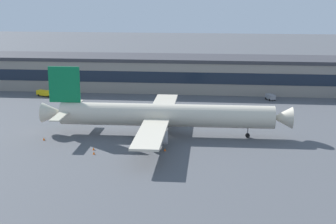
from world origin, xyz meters
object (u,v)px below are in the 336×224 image
(baggage_tug, at_px, (271,97))
(traffic_cone_1, at_px, (165,150))
(traffic_cone_3, at_px, (94,149))
(traffic_cone_2, at_px, (94,153))
(airliner, at_px, (163,115))
(traffic_cone_0, at_px, (44,139))
(belt_loader, at_px, (45,93))

(baggage_tug, distance_m, traffic_cone_1, 63.07)
(traffic_cone_3, bearing_deg, traffic_cone_2, -74.60)
(airliner, relative_size, traffic_cone_2, 91.10)
(traffic_cone_0, height_order, traffic_cone_3, traffic_cone_0)
(belt_loader, bearing_deg, traffic_cone_1, -49.35)
(baggage_tug, height_order, traffic_cone_2, baggage_tug)
(airliner, height_order, traffic_cone_1, airliner)
(airliner, bearing_deg, traffic_cone_3, -136.91)
(baggage_tug, relative_size, traffic_cone_2, 6.08)
(traffic_cone_3, bearing_deg, traffic_cone_1, 3.77)
(traffic_cone_2, bearing_deg, baggage_tug, 54.22)
(airliner, height_order, traffic_cone_2, airliner)
(belt_loader, distance_m, traffic_cone_3, 63.36)
(traffic_cone_0, xyz_separation_m, traffic_cone_1, (29.67, -5.09, -0.03))
(baggage_tug, xyz_separation_m, traffic_cone_3, (-44.33, -57.40, -0.76))
(belt_loader, xyz_separation_m, traffic_cone_3, (30.69, -55.43, -0.82))
(traffic_cone_0, height_order, traffic_cone_1, traffic_cone_0)
(baggage_tug, relative_size, traffic_cone_3, 6.25)
(baggage_tug, bearing_deg, traffic_cone_1, -116.69)
(traffic_cone_2, height_order, traffic_cone_3, traffic_cone_2)
(belt_loader, bearing_deg, traffic_cone_0, -70.95)
(belt_loader, distance_m, traffic_cone_0, 52.15)
(traffic_cone_0, bearing_deg, traffic_cone_2, -32.17)
(traffic_cone_1, height_order, traffic_cone_2, traffic_cone_2)
(baggage_tug, distance_m, traffic_cone_3, 72.53)
(traffic_cone_0, bearing_deg, traffic_cone_3, -24.19)
(traffic_cone_3, bearing_deg, traffic_cone_0, 155.81)
(baggage_tug, relative_size, belt_loader, 0.62)
(traffic_cone_0, bearing_deg, belt_loader, 109.05)
(baggage_tug, height_order, traffic_cone_3, baggage_tug)
(traffic_cone_2, xyz_separation_m, traffic_cone_3, (-0.82, 2.97, -0.01))
(traffic_cone_0, bearing_deg, traffic_cone_1, -9.73)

